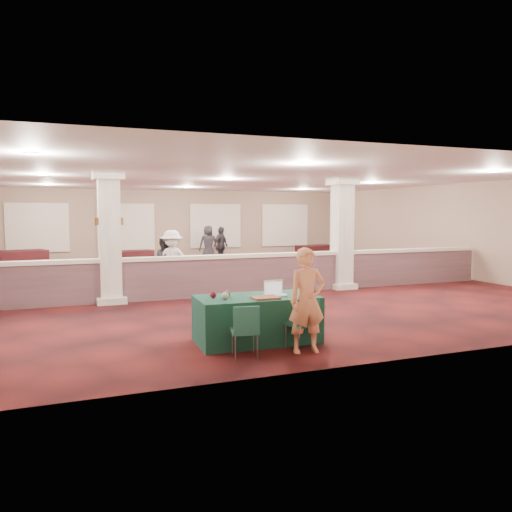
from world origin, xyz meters
name	(u,v)px	position (x,y,z in m)	size (l,w,h in m)	color
ground	(228,287)	(0.00, 0.00, 0.00)	(16.00, 16.00, 0.00)	#4E1313
wall_back	(172,226)	(0.00, 8.00, 1.60)	(16.00, 0.04, 3.20)	gray
wall_front	(395,254)	(0.00, -8.00, 1.60)	(16.00, 0.04, 3.20)	gray
wall_right	(443,230)	(8.00, 0.00, 1.60)	(0.04, 16.00, 3.20)	gray
ceiling	(227,179)	(0.00, 0.00, 3.20)	(16.00, 16.00, 0.02)	silver
partition_wall	(245,274)	(0.00, -1.50, 0.57)	(15.60, 0.28, 1.10)	#523739
column_left	(110,236)	(-3.50, -1.50, 1.64)	(0.72, 0.72, 3.20)	beige
column_right	(342,232)	(3.00, -1.50, 1.64)	(0.72, 0.72, 3.20)	beige
sconce_left	(97,221)	(-3.78, -1.50, 2.00)	(0.12, 0.12, 0.18)	brown
sconce_right	(121,221)	(-3.22, -1.50, 2.00)	(0.12, 0.12, 0.18)	brown
near_table	(257,319)	(-1.50, -6.24, 0.39)	(2.05, 1.03, 0.79)	#103B30
conf_chair_main	(304,319)	(-0.99, -7.00, 0.51)	(0.50, 0.50, 0.86)	#1D554F
conf_chair_side	(245,327)	(-2.01, -7.08, 0.48)	(0.48, 0.48, 0.82)	#1D554F
woman	(307,300)	(-1.00, -7.13, 0.83)	(0.60, 0.40, 1.67)	#F39869
far_table_front_left	(8,279)	(-6.05, 1.60, 0.32)	(1.60, 0.80, 0.65)	black
far_table_front_center	(209,273)	(-0.49, 0.30, 0.39)	(1.91, 0.95, 0.77)	black
far_table_front_right	(299,270)	(2.50, 0.30, 0.37)	(1.85, 0.92, 0.75)	black
far_table_back_left	(18,261)	(-6.14, 6.50, 0.40)	(1.96, 0.98, 0.79)	black
far_table_back_center	(131,259)	(-2.00, 6.50, 0.34)	(1.65, 0.83, 0.67)	black
far_table_back_right	(315,253)	(6.39, 6.50, 0.35)	(1.71, 0.86, 0.70)	black
attendee_a	(166,263)	(-1.81, 0.20, 0.76)	(0.73, 0.41, 1.52)	black
attendee_b	(172,260)	(-1.68, 0.00, 0.86)	(1.10, 0.50, 1.71)	silver
attendee_c	(221,246)	(1.64, 6.00, 0.81)	(0.95, 0.45, 1.62)	black
attendee_d	(208,244)	(1.38, 7.00, 0.83)	(0.81, 0.44, 1.65)	black
laptop_base	(276,295)	(-1.18, -6.30, 0.80)	(0.36, 0.25, 0.02)	silver
laptop_screen	(273,287)	(-1.17, -6.18, 0.93)	(0.36, 0.01, 0.24)	silver
screen_glow	(273,288)	(-1.17, -6.19, 0.91)	(0.32, 0.00, 0.21)	silver
knitting	(265,298)	(-1.46, -6.51, 0.81)	(0.43, 0.32, 0.03)	#AE4B1B
yarn_cream	(225,296)	(-2.10, -6.33, 0.85)	(0.12, 0.12, 0.12)	beige
yarn_red	(213,295)	(-2.25, -6.16, 0.84)	(0.11, 0.11, 0.11)	#5C121E
yarn_grey	(227,293)	(-1.98, -6.09, 0.85)	(0.11, 0.11, 0.11)	#535358
scissors	(302,296)	(-0.81, -6.56, 0.80)	(0.13, 0.03, 0.01)	#B61316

